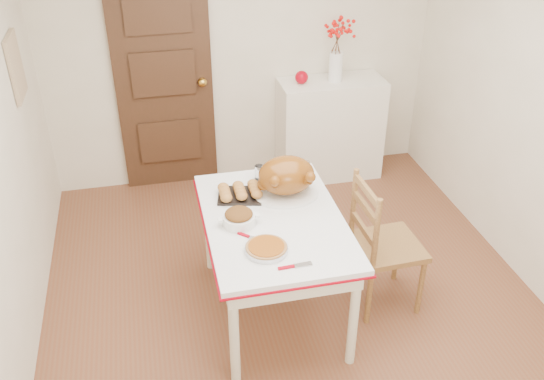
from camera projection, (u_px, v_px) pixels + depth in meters
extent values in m
cube|color=brown|center=(295.00, 306.00, 4.22)|extent=(3.50, 4.00, 0.00)
cube|color=silver|center=(241.00, 49.00, 5.23)|extent=(3.50, 0.00, 2.50)
cube|color=#3F2417|center=(164.00, 80.00, 5.19)|extent=(0.85, 0.06, 2.06)
cube|color=#CEB987|center=(16.00, 67.00, 4.11)|extent=(0.03, 0.35, 0.45)
cube|color=white|center=(330.00, 129.00, 5.60)|extent=(0.96, 0.43, 0.96)
sphere|color=#A0000F|center=(302.00, 77.00, 5.26)|extent=(0.12, 0.12, 0.12)
cylinder|color=#8A430F|center=(266.00, 248.00, 3.47)|extent=(0.27, 0.27, 0.05)
cylinder|color=white|center=(259.00, 172.00, 4.18)|extent=(0.07, 0.07, 0.11)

